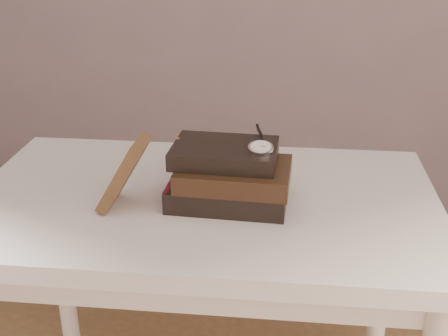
# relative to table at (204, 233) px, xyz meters

# --- Properties ---
(table) EXTENTS (1.00, 0.60, 0.75)m
(table) POSITION_rel_table_xyz_m (0.00, 0.00, 0.00)
(table) COLOR silver
(table) RESTS_ON ground
(book_stack) EXTENTS (0.26, 0.18, 0.12)m
(book_stack) POSITION_rel_table_xyz_m (0.06, -0.02, 0.15)
(book_stack) COLOR black
(book_stack) RESTS_ON table
(journal) EXTENTS (0.10, 0.10, 0.15)m
(journal) POSITION_rel_table_xyz_m (-0.15, -0.06, 0.17)
(journal) COLOR #3C2717
(journal) RESTS_ON table
(pocket_watch) EXTENTS (0.05, 0.15, 0.02)m
(pocket_watch) POSITION_rel_table_xyz_m (0.12, -0.03, 0.22)
(pocket_watch) COLOR silver
(pocket_watch) RESTS_ON book_stack
(eyeglasses) EXTENTS (0.11, 0.12, 0.05)m
(eyeglasses) POSITION_rel_table_xyz_m (-0.02, 0.07, 0.16)
(eyeglasses) COLOR silver
(eyeglasses) RESTS_ON book_stack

